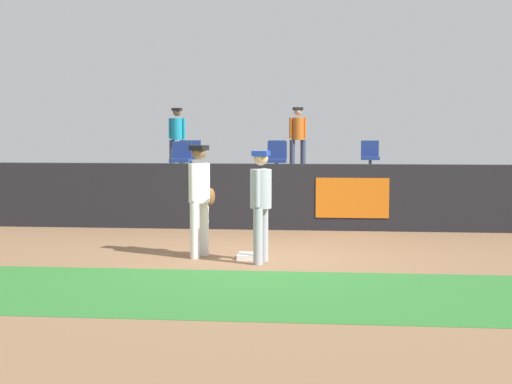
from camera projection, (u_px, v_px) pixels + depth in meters
name	position (u px, v px, depth m)	size (l,w,h in m)	color
ground_plane	(256.00, 259.00, 11.43)	(60.00, 60.00, 0.00)	#846042
grass_foreground_strip	(239.00, 292.00, 9.05)	(18.00, 2.80, 0.01)	#2D722D
first_base	(250.00, 256.00, 11.43)	(0.40, 0.40, 0.08)	white
player_fielder_home	(200.00, 193.00, 11.52)	(0.47, 0.53, 1.83)	white
player_runner_visitor	(261.00, 198.00, 10.99)	(0.39, 0.49, 1.76)	#9EA3AD
field_wall	(272.00, 197.00, 14.81)	(18.00, 0.26, 1.38)	black
bleacher_platform	(279.00, 195.00, 17.38)	(18.00, 4.80, 0.99)	#59595E
seat_back_right	(370.00, 155.00, 17.75)	(0.44, 0.44, 0.84)	#4C4C51
seat_back_center	(277.00, 155.00, 17.97)	(0.44, 0.44, 0.84)	#4C4C51
seat_front_center	(277.00, 158.00, 16.18)	(0.44, 0.44, 0.84)	#4C4C51
seat_front_left	(181.00, 157.00, 16.38)	(0.46, 0.44, 0.84)	#4C4C51
seat_back_left	(191.00, 155.00, 18.18)	(0.46, 0.44, 0.84)	#4C4C51
spectator_hooded	(177.00, 135.00, 19.07)	(0.47, 0.36, 1.70)	#33384C
spectator_capped	(298.00, 134.00, 19.05)	(0.46, 0.42, 1.72)	#33384C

